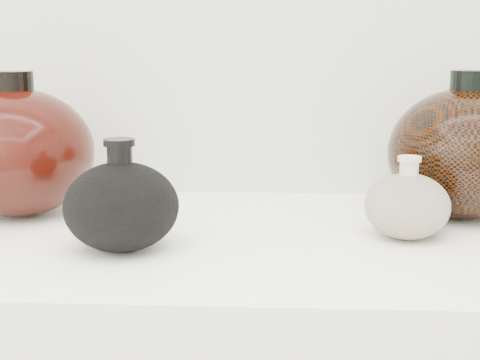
# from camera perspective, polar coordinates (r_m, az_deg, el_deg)

# --- Properties ---
(black_gourd_vase) EXTENTS (0.18, 0.18, 0.14)m
(black_gourd_vase) POSITION_cam_1_polar(r_m,az_deg,el_deg) (0.81, -10.08, -2.16)
(black_gourd_vase) COLOR black
(black_gourd_vase) RESTS_ON display_counter
(cream_gourd_vase) EXTENTS (0.11, 0.11, 0.11)m
(cream_gourd_vase) POSITION_cam_1_polar(r_m,az_deg,el_deg) (0.88, 14.08, -2.11)
(cream_gourd_vase) COLOR beige
(cream_gourd_vase) RESTS_ON display_counter
(left_round_pot) EXTENTS (0.27, 0.27, 0.21)m
(left_round_pot) POSITION_cam_1_polar(r_m,az_deg,el_deg) (1.01, -18.40, 2.30)
(left_round_pot) COLOR black
(left_round_pot) RESTS_ON display_counter
(right_round_pot) EXTENTS (0.26, 0.26, 0.21)m
(right_round_pot) POSITION_cam_1_polar(r_m,az_deg,el_deg) (1.00, 18.69, 2.23)
(right_round_pot) COLOR black
(right_round_pot) RESTS_ON display_counter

